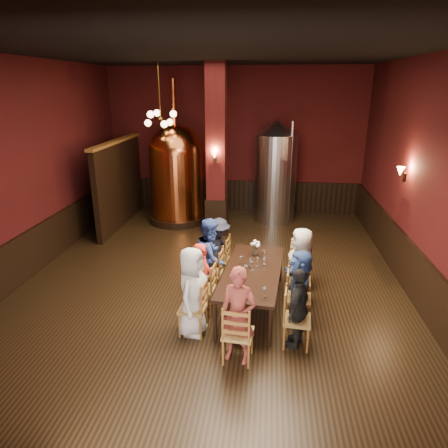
# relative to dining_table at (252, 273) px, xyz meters

# --- Properties ---
(room) EXTENTS (10.00, 10.02, 4.50)m
(room) POSITION_rel_dining_table_xyz_m (-0.87, 1.11, 1.56)
(room) COLOR black
(room) RESTS_ON ground
(wainscot_right) EXTENTS (0.08, 9.90, 1.00)m
(wainscot_right) POSITION_rel_dining_table_xyz_m (3.09, 1.11, -0.19)
(wainscot_right) COLOR black
(wainscot_right) RESTS_ON ground
(wainscot_back) EXTENTS (7.90, 0.08, 1.00)m
(wainscot_back) POSITION_rel_dining_table_xyz_m (-0.87, 6.07, -0.19)
(wainscot_back) COLOR black
(wainscot_back) RESTS_ON ground
(wainscot_left) EXTENTS (0.08, 9.90, 1.00)m
(wainscot_left) POSITION_rel_dining_table_xyz_m (-4.83, 1.11, -0.19)
(wainscot_left) COLOR black
(wainscot_left) RESTS_ON ground
(column) EXTENTS (0.58, 0.58, 4.50)m
(column) POSITION_rel_dining_table_xyz_m (-1.17, 3.91, 1.56)
(column) COLOR #450E11
(column) RESTS_ON ground
(partition) EXTENTS (0.22, 3.50, 2.40)m
(partition) POSITION_rel_dining_table_xyz_m (-4.07, 4.31, 0.51)
(partition) COLOR black
(partition) RESTS_ON ground
(pendant_cluster) EXTENTS (0.90, 0.90, 1.70)m
(pendant_cluster) POSITION_rel_dining_table_xyz_m (-2.67, 4.01, 2.41)
(pendant_cluster) COLOR #A57226
(pendant_cluster) RESTS_ON room
(sconce_wall) EXTENTS (0.20, 0.20, 0.36)m
(sconce_wall) POSITION_rel_dining_table_xyz_m (3.03, 1.91, 1.51)
(sconce_wall) COLOR black
(sconce_wall) RESTS_ON room
(sconce_column) EXTENTS (0.20, 0.20, 0.36)m
(sconce_column) POSITION_rel_dining_table_xyz_m (-1.17, 3.61, 1.51)
(sconce_column) COLOR black
(sconce_column) RESTS_ON column
(dining_table) EXTENTS (1.20, 2.48, 0.75)m
(dining_table) POSITION_rel_dining_table_xyz_m (0.00, 0.00, 0.00)
(dining_table) COLOR black
(dining_table) RESTS_ON ground
(chair_0) EXTENTS (0.50, 0.50, 0.92)m
(chair_0) POSITION_rel_dining_table_xyz_m (-0.93, -0.92, -0.23)
(chair_0) COLOR olive
(chair_0) RESTS_ON ground
(person_0) EXTENTS (0.61, 0.82, 1.52)m
(person_0) POSITION_rel_dining_table_xyz_m (-0.93, -0.92, 0.07)
(person_0) COLOR silver
(person_0) RESTS_ON ground
(chair_1) EXTENTS (0.50, 0.50, 0.92)m
(chair_1) POSITION_rel_dining_table_xyz_m (-0.88, -0.26, -0.23)
(chair_1) COLOR olive
(chair_1) RESTS_ON ground
(person_1) EXTENTS (0.34, 0.50, 1.34)m
(person_1) POSITION_rel_dining_table_xyz_m (-0.88, -0.26, -0.02)
(person_1) COLOR red
(person_1) RESTS_ON ground
(chair_2) EXTENTS (0.50, 0.50, 0.92)m
(chair_2) POSITION_rel_dining_table_xyz_m (-0.82, 0.40, -0.23)
(chair_2) COLOR olive
(chair_2) RESTS_ON ground
(person_2) EXTENTS (0.45, 0.80, 1.57)m
(person_2) POSITION_rel_dining_table_xyz_m (-0.82, 0.40, 0.10)
(person_2) COLOR navy
(person_2) RESTS_ON ground
(chair_3) EXTENTS (0.50, 0.50, 0.92)m
(chair_3) POSITION_rel_dining_table_xyz_m (-0.76, 1.07, -0.23)
(chair_3) COLOR olive
(chair_3) RESTS_ON ground
(person_3) EXTENTS (0.80, 1.00, 1.36)m
(person_3) POSITION_rel_dining_table_xyz_m (-0.76, 1.07, -0.01)
(person_3) COLOR black
(person_3) RESTS_ON ground
(chair_4) EXTENTS (0.50, 0.50, 0.92)m
(chair_4) POSITION_rel_dining_table_xyz_m (0.76, -1.07, -0.23)
(chair_4) COLOR olive
(chair_4) RESTS_ON ground
(person_4) EXTENTS (0.59, 0.84, 1.33)m
(person_4) POSITION_rel_dining_table_xyz_m (0.76, -1.07, -0.02)
(person_4) COLOR black
(person_4) RESTS_ON ground
(chair_5) EXTENTS (0.50, 0.50, 0.92)m
(chair_5) POSITION_rel_dining_table_xyz_m (0.82, -0.40, -0.23)
(chair_5) COLOR olive
(chair_5) RESTS_ON ground
(person_5) EXTENTS (0.48, 1.28, 1.35)m
(person_5) POSITION_rel_dining_table_xyz_m (0.82, -0.40, -0.01)
(person_5) COLOR #2F4D8F
(person_5) RESTS_ON ground
(chair_6) EXTENTS (0.50, 0.50, 0.92)m
(chair_6) POSITION_rel_dining_table_xyz_m (0.88, 0.26, -0.23)
(chair_6) COLOR olive
(chair_6) RESTS_ON ground
(person_6) EXTENTS (0.59, 0.80, 1.50)m
(person_6) POSITION_rel_dining_table_xyz_m (0.88, 0.26, 0.06)
(person_6) COLOR beige
(person_6) RESTS_ON ground
(chair_7) EXTENTS (0.50, 0.50, 0.92)m
(chair_7) POSITION_rel_dining_table_xyz_m (0.93, 0.92, -0.23)
(chair_7) COLOR olive
(chair_7) RESTS_ON ground
(person_7) EXTENTS (0.31, 0.62, 1.26)m
(person_7) POSITION_rel_dining_table_xyz_m (0.93, 0.92, -0.06)
(person_7) COLOR #1A1A35
(person_7) RESTS_ON ground
(chair_8) EXTENTS (0.50, 0.50, 0.92)m
(chair_8) POSITION_rel_dining_table_xyz_m (-0.13, -1.54, -0.23)
(chair_8) COLOR olive
(chair_8) RESTS_ON ground
(person_8) EXTENTS (0.63, 0.49, 1.51)m
(person_8) POSITION_rel_dining_table_xyz_m (-0.13, -1.54, 0.07)
(person_8) COLOR brown
(person_8) RESTS_ON ground
(copper_kettle) EXTENTS (1.77, 1.77, 4.11)m
(copper_kettle) POSITION_rel_dining_table_xyz_m (-2.49, 4.79, 0.81)
(copper_kettle) COLOR black
(copper_kettle) RESTS_ON ground
(steel_vessel) EXTENTS (1.63, 1.63, 3.00)m
(steel_vessel) POSITION_rel_dining_table_xyz_m (0.42, 5.24, 0.81)
(steel_vessel) COLOR #B2B2B7
(steel_vessel) RESTS_ON ground
(rose_vase) EXTENTS (0.19, 0.19, 0.32)m
(rose_vase) POSITION_rel_dining_table_xyz_m (0.02, 0.66, 0.27)
(rose_vase) COLOR white
(rose_vase) RESTS_ON dining_table
(wine_glass_0) EXTENTS (0.07, 0.07, 0.17)m
(wine_glass_0) POSITION_rel_dining_table_xyz_m (-0.04, 0.10, 0.15)
(wine_glass_0) COLOR white
(wine_glass_0) RESTS_ON dining_table
(wine_glass_1) EXTENTS (0.07, 0.07, 0.17)m
(wine_glass_1) POSITION_rel_dining_table_xyz_m (0.20, 0.26, 0.15)
(wine_glass_1) COLOR white
(wine_glass_1) RESTS_ON dining_table
(wine_glass_2) EXTENTS (0.07, 0.07, 0.17)m
(wine_glass_2) POSITION_rel_dining_table_xyz_m (-0.22, 0.21, 0.15)
(wine_glass_2) COLOR white
(wine_glass_2) RESTS_ON dining_table
(wine_glass_3) EXTENTS (0.07, 0.07, 0.17)m
(wine_glass_3) POSITION_rel_dining_table_xyz_m (0.23, -0.96, 0.15)
(wine_glass_3) COLOR white
(wine_glass_3) RESTS_ON dining_table
(wine_glass_4) EXTENTS (0.07, 0.07, 0.17)m
(wine_glass_4) POSITION_rel_dining_table_xyz_m (0.19, 0.54, 0.15)
(wine_glass_4) COLOR white
(wine_glass_4) RESTS_ON dining_table
(wine_glass_5) EXTENTS (0.07, 0.07, 0.17)m
(wine_glass_5) POSITION_rel_dining_table_xyz_m (0.07, 0.19, 0.15)
(wine_glass_5) COLOR white
(wine_glass_5) RESTS_ON dining_table
(wine_glass_6) EXTENTS (0.07, 0.07, 0.17)m
(wine_glass_6) POSITION_rel_dining_table_xyz_m (-0.00, 0.00, 0.15)
(wine_glass_6) COLOR white
(wine_glass_6) RESTS_ON dining_table
(wine_glass_7) EXTENTS (0.07, 0.07, 0.17)m
(wine_glass_7) POSITION_rel_dining_table_xyz_m (0.21, 0.22, 0.15)
(wine_glass_7) COLOR white
(wine_glass_7) RESTS_ON dining_table
(wine_glass_8) EXTENTS (0.07, 0.07, 0.17)m
(wine_glass_8) POSITION_rel_dining_table_xyz_m (-0.11, -0.17, 0.15)
(wine_glass_8) COLOR white
(wine_glass_8) RESTS_ON dining_table
(wine_glass_9) EXTENTS (0.07, 0.07, 0.17)m
(wine_glass_9) POSITION_rel_dining_table_xyz_m (-0.04, 0.14, 0.15)
(wine_glass_9) COLOR white
(wine_glass_9) RESTS_ON dining_table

